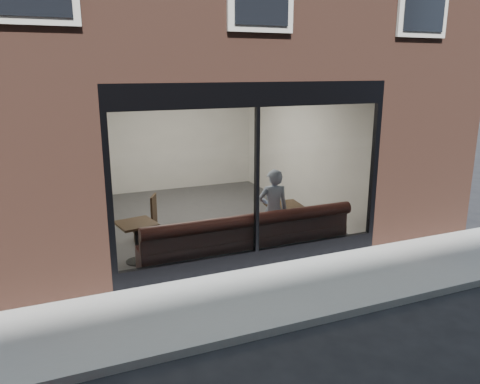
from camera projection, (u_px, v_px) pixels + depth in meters
name	position (u px, v px, depth m)	size (l,w,h in m)	color
ground	(318.00, 321.00, 6.51)	(120.00, 120.00, 0.00)	black
sidewalk_near	(284.00, 290.00, 7.40)	(40.00, 2.00, 0.01)	gray
kerb_near	(320.00, 319.00, 6.45)	(40.00, 0.10, 0.12)	gray
host_building_pier_left	(24.00, 143.00, 11.82)	(2.50, 12.00, 3.20)	brown
host_building_pier_right	(286.00, 128.00, 14.64)	(2.50, 12.00, 3.20)	brown
host_building_backfill	(146.00, 124.00, 15.90)	(5.00, 6.00, 3.20)	brown
cafe_floor	(203.00, 218.00, 10.96)	(6.00, 6.00, 0.00)	#2D2D30
cafe_ceiling	(200.00, 79.00, 10.15)	(6.00, 6.00, 0.00)	white
cafe_wall_back	(169.00, 135.00, 13.22)	(5.00, 5.00, 0.00)	silver
cafe_wall_left	(87.00, 159.00, 9.62)	(6.00, 6.00, 0.00)	silver
cafe_wall_right	(298.00, 145.00, 11.49)	(6.00, 6.00, 0.00)	silver
storefront_kick	(256.00, 258.00, 8.29)	(5.00, 0.10, 0.30)	black
storefront_header	(258.00, 94.00, 7.57)	(5.00, 0.10, 0.40)	black
storefront_mullion	(257.00, 181.00, 7.94)	(0.06, 0.10, 2.50)	black
storefront_glass	(258.00, 182.00, 7.91)	(4.80, 4.80, 0.00)	white
banquette	(247.00, 247.00, 8.63)	(4.00, 0.55, 0.45)	#341413
person	(273.00, 210.00, 8.92)	(0.58, 0.38, 1.59)	#A0B4D5
cafe_table_left	(136.00, 224.00, 8.30)	(0.64, 0.64, 0.04)	black
cafe_table_right	(284.00, 206.00, 9.39)	(0.68, 0.68, 0.04)	black
cafe_chair_left	(146.00, 229.00, 9.55)	(0.41, 0.41, 0.04)	black
wall_poster	(93.00, 171.00, 9.03)	(0.02, 0.55, 0.73)	white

